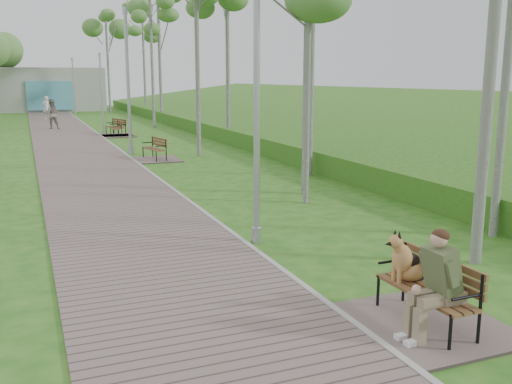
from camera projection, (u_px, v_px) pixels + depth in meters
ground at (315, 296)px, 8.33m from camera, size 120.00×120.00×0.00m
walkway at (72, 144)px, 27.23m from camera, size 3.50×67.00×0.04m
kerb at (109, 142)px, 27.87m from camera, size 0.10×67.00×0.05m
embankment at (339, 136)px, 30.92m from camera, size 14.00×70.00×1.60m
building_north at (48, 90)px, 53.72m from camera, size 10.00×5.20×4.00m
bench_main at (424, 295)px, 7.18m from camera, size 1.83×2.03×1.60m
bench_second at (155, 155)px, 21.93m from camera, size 1.73×1.92×1.06m
bench_third at (116, 132)px, 31.19m from camera, size 1.82×2.03×1.12m
bench_far at (116, 133)px, 30.74m from camera, size 1.70×1.89×1.05m
lamp_post_near at (257, 114)px, 10.51m from camera, size 0.21×0.21×5.31m
lamp_post_second at (128, 87)px, 23.07m from camera, size 0.23×0.23×5.87m
lamp_post_third at (102, 96)px, 31.88m from camera, size 0.17×0.17×4.46m
lamp_post_far at (74, 88)px, 47.52m from camera, size 0.18×0.18×4.73m
pedestrian_near at (47, 108)px, 43.16m from camera, size 0.68×0.48×1.74m
pedestrian_far at (52, 114)px, 34.75m from camera, size 0.91×0.71×1.85m
birch_far_b at (150, 8)px, 34.81m from camera, size 2.55×2.55×9.32m
birch_far_c at (158, 17)px, 38.43m from camera, size 2.75×2.75×9.05m
birch_distant_a at (106, 34)px, 49.45m from camera, size 2.90×2.90×8.72m
birch_distant_b at (143, 25)px, 46.64m from camera, size 2.58×2.58×9.30m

